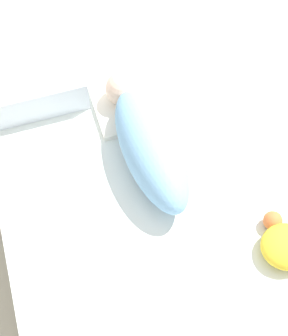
{
  "coord_description": "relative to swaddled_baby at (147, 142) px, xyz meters",
  "views": [
    {
      "loc": [
        -0.58,
        0.16,
        1.37
      ],
      "look_at": [
        0.04,
        -0.03,
        0.26
      ],
      "focal_mm": 50.0,
      "sensor_mm": 36.0,
      "label": 1
    }
  ],
  "objects": [
    {
      "name": "pillow",
      "position": [
        0.41,
        0.26,
        -0.02
      ],
      "size": [
        0.37,
        0.29,
        0.11
      ],
      "color": "white",
      "rests_on": "bed_mattress"
    },
    {
      "name": "ground_plane",
      "position": [
        -0.1,
        0.06,
        -0.29
      ],
      "size": [
        12.0,
        12.0,
        0.0
      ],
      "primitive_type": "plane",
      "color": "#B2A893"
    },
    {
      "name": "swaddled_baby",
      "position": [
        0.0,
        0.0,
        0.0
      ],
      "size": [
        0.5,
        0.17,
        0.15
      ],
      "rotation": [
        0.0,
        0.0,
        0.05
      ],
      "color": "#7FB7E5",
      "rests_on": "bed_mattress"
    },
    {
      "name": "burp_cloth",
      "position": [
        0.21,
        0.0,
        -0.07
      ],
      "size": [
        0.25,
        0.2,
        0.02
      ],
      "color": "white",
      "rests_on": "bed_mattress"
    },
    {
      "name": "bed_mattress",
      "position": [
        -0.1,
        0.06,
        -0.18
      ],
      "size": [
        1.3,
        0.76,
        0.21
      ],
      "color": "white",
      "rests_on": "ground_plane"
    },
    {
      "name": "turtle_plush",
      "position": [
        -0.37,
        -0.25,
        -0.04
      ],
      "size": [
        0.17,
        0.13,
        0.07
      ],
      "color": "yellow",
      "rests_on": "bed_mattress"
    }
  ]
}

